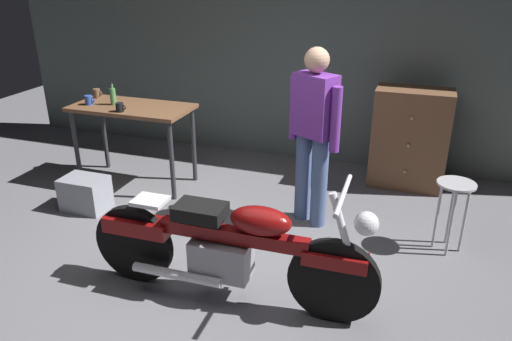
% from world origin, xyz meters
% --- Properties ---
extents(ground_plane, '(12.00, 12.00, 0.00)m').
position_xyz_m(ground_plane, '(0.00, 0.00, 0.00)').
color(ground_plane, slate).
extents(back_wall, '(8.00, 0.12, 3.10)m').
position_xyz_m(back_wall, '(0.00, 2.80, 1.55)').
color(back_wall, '#56605B').
rests_on(back_wall, ground_plane).
extents(workbench, '(1.30, 0.64, 0.90)m').
position_xyz_m(workbench, '(-1.62, 1.39, 0.79)').
color(workbench, brown).
rests_on(workbench, ground_plane).
extents(motorcycle, '(2.19, 0.60, 1.00)m').
position_xyz_m(motorcycle, '(0.16, -0.23, 0.45)').
color(motorcycle, black).
rests_on(motorcycle, ground_plane).
extents(person_standing, '(0.52, 0.37, 1.67)m').
position_xyz_m(person_standing, '(0.45, 1.13, 0.93)').
color(person_standing, '#4B608F').
rests_on(person_standing, ground_plane).
extents(shop_stool, '(0.32, 0.32, 0.64)m').
position_xyz_m(shop_stool, '(1.70, 1.02, 0.50)').
color(shop_stool, '#B2B2B7').
rests_on(shop_stool, ground_plane).
extents(wooden_dresser, '(0.80, 0.47, 1.10)m').
position_xyz_m(wooden_dresser, '(1.27, 2.30, 0.55)').
color(wooden_dresser, brown).
rests_on(wooden_dresser, ground_plane).
extents(storage_bin, '(0.44, 0.32, 0.34)m').
position_xyz_m(storage_bin, '(-1.77, 0.64, 0.17)').
color(storage_bin, gray).
rests_on(storage_bin, ground_plane).
extents(mug_blue_enamel, '(0.12, 0.08, 0.10)m').
position_xyz_m(mug_blue_enamel, '(-2.07, 1.29, 0.95)').
color(mug_blue_enamel, '#2D51AD').
rests_on(mug_blue_enamel, workbench).
extents(mug_black_matte, '(0.11, 0.08, 0.09)m').
position_xyz_m(mug_black_matte, '(-1.60, 1.16, 0.95)').
color(mug_black_matte, black).
rests_on(mug_black_matte, workbench).
extents(mug_brown_stoneware, '(0.11, 0.08, 0.10)m').
position_xyz_m(mug_brown_stoneware, '(-2.16, 1.56, 0.95)').
color(mug_brown_stoneware, brown).
rests_on(mug_brown_stoneware, workbench).
extents(bottle, '(0.06, 0.06, 0.24)m').
position_xyz_m(bottle, '(-1.82, 1.37, 1.00)').
color(bottle, '#4C8C4C').
rests_on(bottle, workbench).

